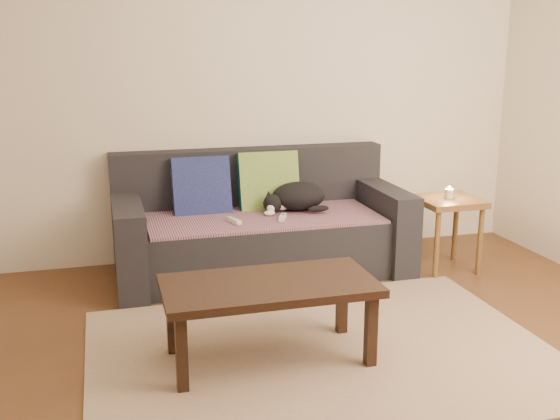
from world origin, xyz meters
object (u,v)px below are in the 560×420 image
Objects in this scene: sofa at (260,230)px; wii_remote_b at (283,218)px; cat at (296,197)px; wii_remote_a at (234,221)px; side_table at (448,211)px; coffee_table at (269,292)px.

sofa is 14.00× the size of wii_remote_b.
cat is 3.64× the size of wii_remote_a.
side_table is (1.34, -0.35, 0.14)m from sofa.
cat is at bearing -82.28° from wii_remote_a.
wii_remote_a is 1.58m from side_table.
cat is at bearing 161.55° from side_table.
sofa is at bearing -63.25° from wii_remote_a.
wii_remote_a is at bearing 175.38° from side_table.
side_table reaches higher than wii_remote_a.
wii_remote_b is 0.14× the size of coffee_table.
cat is 1.12m from side_table.
wii_remote_b is at bearing -103.74° from cat.
cat is 0.30m from wii_remote_b.
wii_remote_a is at bearing -133.77° from cat.
wii_remote_a is 1.20m from coffee_table.
sofa reaches higher than side_table.
coffee_table is at bearing -101.86° from sofa.
coffee_table is (-0.30, -1.42, 0.08)m from sofa.
wii_remote_a is 0.35m from wii_remote_b.
cat reaches higher than wii_remote_a.
side_table is (1.58, -0.13, -0.01)m from wii_remote_a.
sofa is 0.36m from cat.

